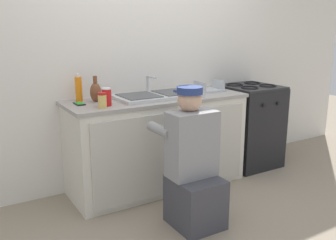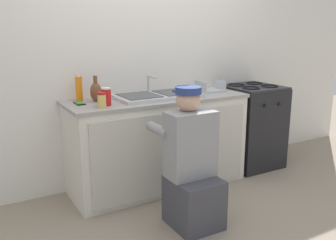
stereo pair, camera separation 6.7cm
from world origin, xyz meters
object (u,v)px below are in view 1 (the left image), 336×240
(sink_double_basin, at_px, (157,95))
(cell_phone, at_px, (79,104))
(stove_range, at_px, (249,125))
(soap_bottle_orange, at_px, (79,89))
(plumber_person, at_px, (193,169))
(vase_decorative, at_px, (96,92))
(dish_rack_tray, at_px, (209,89))
(soda_cup_red, at_px, (107,97))
(condiment_jar, at_px, (102,100))

(sink_double_basin, distance_m, cell_phone, 0.74)
(stove_range, distance_m, soap_bottle_orange, 1.97)
(sink_double_basin, xyz_separation_m, plumber_person, (-0.12, -0.79, -0.46))
(sink_double_basin, bearing_deg, vase_decorative, 171.35)
(sink_double_basin, bearing_deg, plumber_person, -98.83)
(plumber_person, relative_size, dish_rack_tray, 3.94)
(dish_rack_tray, height_order, soda_cup_red, soda_cup_red)
(sink_double_basin, height_order, dish_rack_tray, sink_double_basin)
(dish_rack_tray, bearing_deg, vase_decorative, 176.75)
(soda_cup_red, xyz_separation_m, condiment_jar, (-0.07, -0.07, -0.01))
(stove_range, relative_size, vase_decorative, 4.03)
(plumber_person, bearing_deg, stove_range, 30.83)
(cell_phone, relative_size, soap_bottle_orange, 0.56)
(sink_double_basin, relative_size, condiment_jar, 6.25)
(cell_phone, xyz_separation_m, soda_cup_red, (0.18, -0.18, 0.07))
(soda_cup_red, bearing_deg, sink_double_basin, 12.53)
(sink_double_basin, bearing_deg, cell_phone, 175.83)
(soap_bottle_orange, xyz_separation_m, condiment_jar, (0.08, -0.37, -0.05))
(vase_decorative, height_order, soda_cup_red, vase_decorative)
(plumber_person, distance_m, dish_rack_tray, 1.19)
(condiment_jar, bearing_deg, plumber_person, -49.91)
(stove_range, relative_size, dish_rack_tray, 3.31)
(plumber_person, bearing_deg, vase_decorative, 117.33)
(stove_range, distance_m, condiment_jar, 1.89)
(cell_phone, height_order, condiment_jar, condiment_jar)
(sink_double_basin, bearing_deg, dish_rack_tray, 1.74)
(vase_decorative, xyz_separation_m, soda_cup_red, (0.02, -0.21, -0.01))
(soda_cup_red, relative_size, soap_bottle_orange, 0.61)
(sink_double_basin, relative_size, cell_phone, 5.71)
(cell_phone, distance_m, soda_cup_red, 0.26)
(condiment_jar, bearing_deg, stove_range, 6.01)
(plumber_person, bearing_deg, soap_bottle_orange, 120.82)
(stove_range, distance_m, soda_cup_red, 1.82)
(vase_decorative, bearing_deg, cell_phone, -168.45)
(sink_double_basin, relative_size, plumber_person, 0.72)
(dish_rack_tray, bearing_deg, cell_phone, 178.54)
(cell_phone, bearing_deg, sink_double_basin, -4.17)
(condiment_jar, bearing_deg, vase_decorative, 80.29)
(vase_decorative, distance_m, soda_cup_red, 0.21)
(plumber_person, bearing_deg, condiment_jar, 130.09)
(condiment_jar, bearing_deg, sink_double_basin, 17.25)
(sink_double_basin, distance_m, stove_range, 1.28)
(soda_cup_red, height_order, soap_bottle_orange, soap_bottle_orange)
(dish_rack_tray, bearing_deg, plumber_person, -132.95)
(vase_decorative, distance_m, soap_bottle_orange, 0.15)
(stove_range, bearing_deg, soap_bottle_orange, 174.58)
(dish_rack_tray, bearing_deg, soap_bottle_orange, 173.21)
(soap_bottle_orange, height_order, condiment_jar, soap_bottle_orange)
(plumber_person, height_order, condiment_jar, plumber_person)
(dish_rack_tray, distance_m, soda_cup_red, 1.19)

